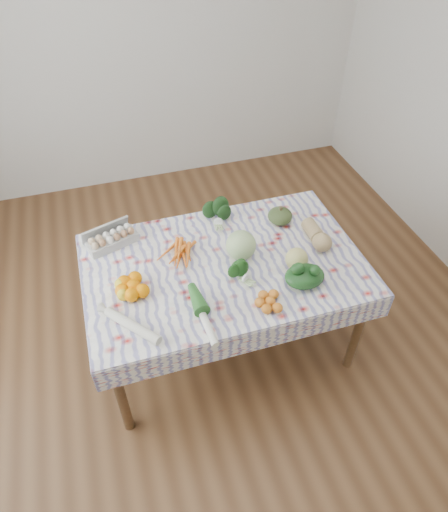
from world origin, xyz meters
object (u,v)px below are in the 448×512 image
Objects in this scene: butternut_squash at (317,234)px; cabbage at (241,245)px; egg_carton at (112,240)px; kabocha_squash at (280,216)px; grapefruit at (297,259)px; dining_table at (224,273)px.

cabbage is at bearing 178.74° from butternut_squash.
egg_carton is 1.72× the size of cabbage.
grapefruit is at bearing -99.51° from kabocha_squash.
kabocha_squash is (0.47, 0.26, 0.14)m from dining_table.
kabocha_squash is at bearing 80.49° from grapefruit.
kabocha_squash is at bearing 120.43° from butternut_squash.
butternut_squash reaches higher than kabocha_squash.
butternut_squash is 0.28m from grapefruit.
kabocha_squash is at bearing -23.78° from egg_carton.
butternut_squash is at bearing 38.78° from grapefruit.
dining_table is 6.10× the size of butternut_squash.
egg_carton is 2.34× the size of grapefruit.
cabbage is at bearing 146.67° from grapefruit.
grapefruit reaches higher than kabocha_squash.
dining_table is at bearing -49.14° from egg_carton.
cabbage is (0.11, 0.03, 0.17)m from dining_table.
kabocha_squash is (1.08, -0.10, 0.01)m from egg_carton.
cabbage reaches higher than butternut_squash.
dining_table is 0.55m from kabocha_squash.
egg_carton is 1.94× the size of kabocha_squash.
cabbage is (0.72, -0.33, 0.05)m from egg_carton.
butternut_squash is 1.97× the size of grapefruit.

